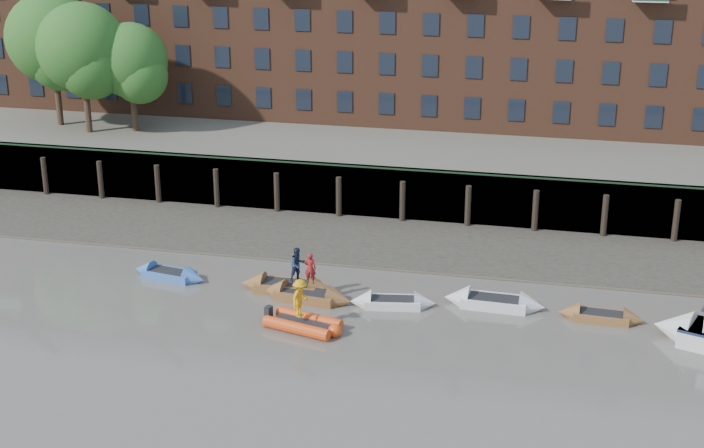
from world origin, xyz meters
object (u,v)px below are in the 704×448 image
(rowboat_5, at_px, (494,302))
(rowboat_6, at_px, (601,316))
(person_rower_b, at_px, (298,264))
(rowboat_4, at_px, (393,302))
(rowboat_1, at_px, (169,274))
(rib_tender, at_px, (306,324))
(person_rower_a, at_px, (310,268))
(person_rib_crew, at_px, (300,298))
(rowboat_2, at_px, (287,287))
(rowboat_3, at_px, (307,295))

(rowboat_5, bearing_deg, rowboat_6, -2.09)
(rowboat_5, distance_m, person_rower_b, 9.91)
(rowboat_4, distance_m, person_rower_b, 5.08)
(rowboat_1, distance_m, rowboat_5, 17.09)
(rowboat_1, height_order, rowboat_5, rowboat_5)
(rowboat_5, relative_size, rib_tender, 1.31)
(rowboat_5, xyz_separation_m, person_rower_b, (-9.73, -1.06, 1.56))
(rowboat_1, height_order, person_rower_a, person_rower_a)
(rib_tender, xyz_separation_m, person_rib_crew, (-0.28, 0.08, 1.25))
(rowboat_4, height_order, person_rower_a, person_rower_a)
(rowboat_1, bearing_deg, person_rib_crew, -17.00)
(rowboat_6, relative_size, rib_tender, 1.07)
(rowboat_2, relative_size, person_rib_crew, 2.67)
(rowboat_3, relative_size, rib_tender, 1.28)
(rowboat_5, relative_size, rowboat_6, 1.23)
(rowboat_6, height_order, rib_tender, rowboat_6)
(rowboat_3, height_order, rowboat_4, rowboat_3)
(person_rower_a, distance_m, person_rower_b, 0.71)
(rowboat_1, xyz_separation_m, rowboat_6, (22.22, -0.28, -0.01))
(rib_tender, bearing_deg, person_rib_crew, 179.19)
(rowboat_1, relative_size, person_rower_a, 2.73)
(rowboat_3, height_order, rowboat_5, rowboat_5)
(rowboat_3, height_order, person_rib_crew, person_rib_crew)
(rowboat_3, xyz_separation_m, rowboat_6, (14.39, 0.82, -0.04))
(rowboat_3, distance_m, rib_tender, 3.37)
(rowboat_4, xyz_separation_m, person_rower_b, (-4.83, -0.01, 1.60))
(rowboat_4, bearing_deg, rowboat_2, 164.15)
(rowboat_4, distance_m, rowboat_5, 5.01)
(rowboat_1, relative_size, person_rib_crew, 2.35)
(rowboat_3, bearing_deg, rib_tender, -68.60)
(rowboat_5, relative_size, person_rib_crew, 2.71)
(rowboat_2, xyz_separation_m, rowboat_4, (5.61, -0.65, -0.03))
(rowboat_3, xyz_separation_m, person_rower_b, (-0.47, 0.17, 1.57))
(rowboat_4, bearing_deg, rib_tender, -144.72)
(rowboat_1, bearing_deg, rowboat_5, 10.46)
(rowboat_5, relative_size, person_rower_a, 3.15)
(rowboat_5, distance_m, rib_tender, 9.53)
(rowboat_4, xyz_separation_m, person_rower_a, (-4.14, -0.18, 1.52))
(person_rower_b, bearing_deg, rowboat_2, 93.55)
(person_rib_crew, bearing_deg, person_rower_b, 30.96)
(rib_tender, distance_m, person_rower_b, 3.98)
(person_rower_b, bearing_deg, rowboat_4, -46.06)
(rowboat_5, xyz_separation_m, person_rower_a, (-9.05, -1.23, 1.48))
(rowboat_1, bearing_deg, person_rower_a, 2.23)
(person_rower_a, bearing_deg, rowboat_1, -12.52)
(rib_tender, bearing_deg, rowboat_4, 59.60)
(rowboat_1, distance_m, rowboat_6, 22.22)
(person_rib_crew, bearing_deg, rib_tender, -92.21)
(rowboat_2, height_order, rowboat_5, rowboat_5)
(person_rower_b, bearing_deg, rib_tender, -115.14)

